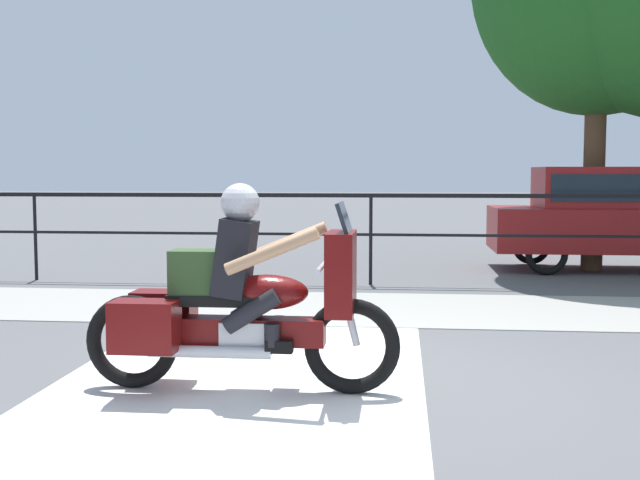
# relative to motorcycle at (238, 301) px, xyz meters

# --- Properties ---
(ground_plane) EXTENTS (120.00, 120.00, 0.00)m
(ground_plane) POSITION_rel_motorcycle_xyz_m (0.77, 0.33, -0.68)
(ground_plane) COLOR #565659
(sidewalk_band) EXTENTS (44.00, 2.40, 0.01)m
(sidewalk_band) POSITION_rel_motorcycle_xyz_m (0.77, 3.73, -0.67)
(sidewalk_band) COLOR #99968E
(sidewalk_band) RESTS_ON ground
(crosswalk_band) EXTENTS (2.87, 6.00, 0.01)m
(crosswalk_band) POSITION_rel_motorcycle_xyz_m (-0.04, 0.13, -0.68)
(crosswalk_band) COLOR silver
(crosswalk_band) RESTS_ON ground
(fence_railing) EXTENTS (36.00, 0.05, 1.33)m
(fence_railing) POSITION_rel_motorcycle_xyz_m (0.77, 5.82, 0.37)
(fence_railing) COLOR black
(fence_railing) RESTS_ON ground
(motorcycle) EXTENTS (2.39, 0.76, 1.56)m
(motorcycle) POSITION_rel_motorcycle_xyz_m (0.00, 0.00, 0.00)
(motorcycle) COLOR black
(motorcycle) RESTS_ON ground
(parked_car) EXTENTS (4.15, 1.66, 1.73)m
(parked_car) POSITION_rel_motorcycle_xyz_m (4.71, 7.93, 0.29)
(parked_car) COLOR maroon
(parked_car) RESTS_ON ground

